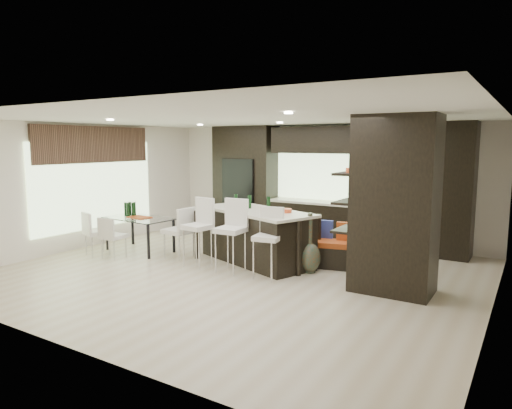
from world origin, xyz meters
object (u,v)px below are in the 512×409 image
Objects in this scene: stool_right at (268,250)px; chair_far at (97,235)px; bench at (334,254)px; stool_left at (197,239)px; floor_vase at (310,243)px; stool_mid at (231,243)px; dining_table at (140,234)px; chair_end at (179,234)px; chair_near at (114,239)px; kitchen_island at (256,236)px.

stool_right is 1.18× the size of chair_far.
bench is at bearing 52.34° from stool_right.
stool_left is 1.05× the size of stool_right.
floor_vase is at bearing 33.95° from chair_far.
stool_mid reaches higher than stool_left.
dining_table is (-3.75, -0.42, -0.17)m from floor_vase.
floor_vase reaches higher than stool_left.
stool_right is at bearing -121.91° from floor_vase.
chair_far is 0.88× the size of chair_end.
floor_vase reaches higher than bench.
stool_right is at bearing 7.81° from stool_left.
kitchen_island is at bearing 21.84° from chair_near.
stool_left is at bearing -5.00° from dining_table.
stool_mid is at bearing -98.98° from chair_end.
chair_near is (-2.56, -1.25, -0.13)m from kitchen_island.
stool_mid reaches higher than chair_end.
stool_mid reaches higher than kitchen_island.
bench is at bearing 38.85° from stool_mid.
chair_near is 0.93× the size of chair_far.
kitchen_island is 2.95× the size of chair_far.
stool_left is at bearing 8.24° from chair_near.
kitchen_island is 2.32× the size of stool_mid.
kitchen_island is at bearing 56.00° from stool_left.
chair_near is at bearing -170.12° from bench.
chair_far reaches higher than chair_near.
kitchen_island reaches higher than bench.
chair_end reaches higher than chair_far.
stool_mid is 1.37× the size of chair_near.
chair_end is (-2.91, -0.97, 0.23)m from bench.
stool_right is 3.80m from chair_far.
stool_left reaches higher than bench.
bench is (2.19, 1.28, -0.27)m from stool_left.
stool_mid is 0.75m from stool_right.
stool_right is at bearing 25.30° from chair_far.
dining_table is at bearing 92.95° from chair_end.
kitchen_island is 2.58× the size of chair_end.
stool_left reaches higher than stool_right.
stool_left is 2.55m from bench.
floor_vase is 1.13× the size of chair_end.
bench is at bearing 36.93° from kitchen_island.
stool_left is at bearing 29.22° from chair_far.
stool_mid reaches higher than chair_near.
bench is at bearing 18.56° from chair_near.
chair_near is (-3.31, -0.41, -0.10)m from stool_right.
chair_end is (-2.67, -0.42, -0.06)m from floor_vase.
kitchen_island reaches higher than stool_right.
stool_left is 0.69× the size of dining_table.
stool_mid is at bearing 172.10° from stool_right.
stool_right is 3.34m from chair_near.
stool_left is 0.98× the size of stool_mid.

